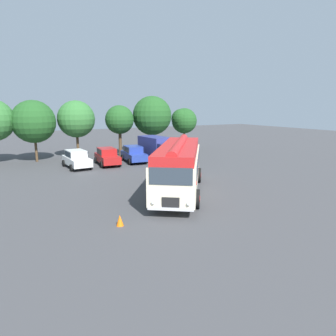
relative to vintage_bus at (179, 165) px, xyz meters
The scene contains 12 objects.
ground_plane 1.93m from the vintage_bus, 112.99° to the right, with size 120.00×120.00×0.00m, color #3D3D3F.
vintage_bus is the anchor object (origin of this frame).
car_near_left 12.50m from the vintage_bus, 109.49° to the left, with size 2.18×4.31×1.66m.
car_mid_left 11.86m from the vintage_bus, 95.75° to the left, with size 2.19×4.31×1.66m.
car_mid_right 12.12m from the vintage_bus, 81.89° to the left, with size 2.25×4.34×1.66m.
box_van 12.26m from the vintage_bus, 69.32° to the left, with size 2.70×5.91×2.50m.
tree_left_of_centre 18.70m from the vintage_bus, 112.71° to the left, with size 4.37×4.37×6.34m.
tree_centre 17.79m from the vintage_bus, 98.63° to the left, with size 4.05×4.05×6.35m.
tree_right_of_centre 16.84m from the vintage_bus, 82.92° to the left, with size 3.29×3.29×5.83m.
tree_far_right 18.07m from the vintage_bus, 69.15° to the left, with size 4.73×4.73×6.94m.
tree_extra_right 20.70m from the vintage_bus, 57.38° to the left, with size 3.46×3.32×5.48m.
traffic_cone 6.73m from the vintage_bus, 146.92° to the right, with size 0.36×0.36×0.55m, color orange.
Camera 1 is at (-9.91, -16.30, 5.67)m, focal length 32.00 mm.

